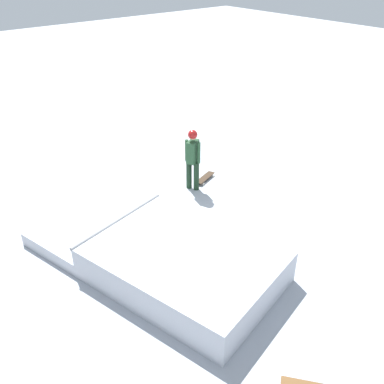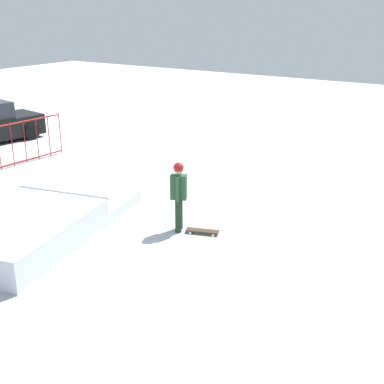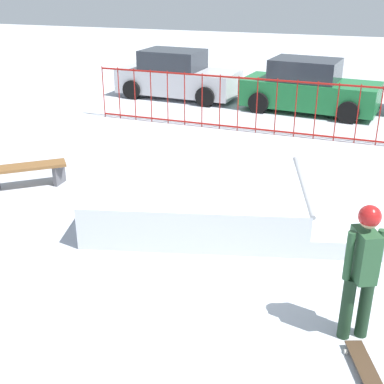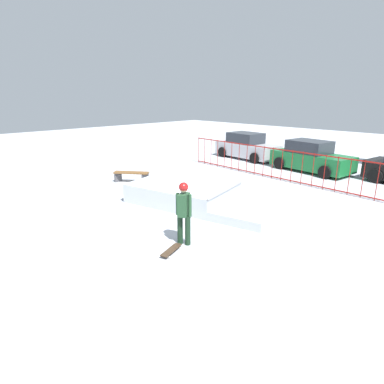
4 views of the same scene
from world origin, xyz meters
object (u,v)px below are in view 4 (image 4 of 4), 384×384
at_px(parked_car_silver, 247,147).
at_px(skateboard, 171,250).
at_px(skater, 184,209).
at_px(parked_car_green, 311,158).
at_px(skate_ramp, 193,195).
at_px(park_bench, 131,175).

bearing_deg(parked_car_silver, skateboard, -56.37).
distance_m(skateboard, parked_car_silver, 13.51).
distance_m(skater, parked_car_green, 10.88).
bearing_deg(skate_ramp, skater, -62.26).
bearing_deg(skateboard, park_bench, -135.95).
relative_size(skater, skateboard, 2.10).
relative_size(parked_car_silver, parked_car_green, 0.99).
bearing_deg(skater, parked_car_silver, -176.52).
distance_m(skateboard, park_bench, 7.37).
height_order(parked_car_silver, parked_car_green, same).
relative_size(skate_ramp, skater, 3.39).
xyz_separation_m(skater, skateboard, (0.15, -0.58, -0.93)).
bearing_deg(parked_car_green, park_bench, -112.62).
xyz_separation_m(skate_ramp, skater, (2.27, -2.60, 0.69)).
bearing_deg(skater, skate_ramp, -164.41).
distance_m(skateboard, parked_car_green, 11.49).
bearing_deg(park_bench, skater, -22.86).
height_order(skater, parked_car_silver, skater).
bearing_deg(skater, parked_car_green, 163.74).
xyz_separation_m(skater, parked_car_green, (-1.75, 10.73, -0.28)).
bearing_deg(parked_car_green, skateboard, -72.81).
xyz_separation_m(skater, park_bench, (-6.43, 2.71, -0.65)).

